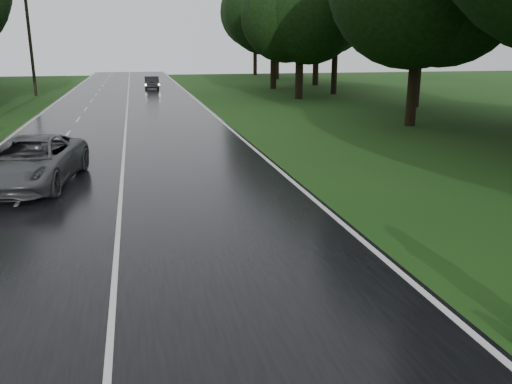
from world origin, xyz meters
The scene contains 9 objects.
ground centered at (0.00, 0.00, 0.00)m, with size 160.00×160.00×0.00m, color #1D4113.
road centered at (0.00, 20.00, 0.02)m, with size 12.00×140.00×0.04m, color black.
lane_center centered at (0.00, 20.00, 0.04)m, with size 0.12×140.00×0.01m, color silver.
grey_car centered at (-2.92, 9.30, 0.84)m, with size 2.67×5.78×1.61m, color #484B4D.
far_car centered at (2.48, 49.71, 0.73)m, with size 1.46×4.18×1.38m, color black.
utility_pole_far centered at (-8.50, 44.47, 0.00)m, with size 1.80×0.28×9.74m, color black, non-canonical shape.
tree_right_d centered at (16.53, 19.16, 0.00)m, with size 8.56×8.56×13.38m, color black, non-canonical shape.
tree_right_e centered at (14.94, 36.26, 0.00)m, with size 7.84×7.84×12.26m, color black, non-canonical shape.
tree_right_f centered at (15.59, 47.75, 0.00)m, with size 9.01×9.01×14.07m, color black, non-canonical shape.
Camera 1 is at (0.62, -9.22, 4.61)m, focal length 36.81 mm.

